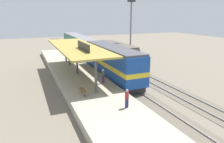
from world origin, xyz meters
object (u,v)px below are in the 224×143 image
object	(u,v)px
light_mast	(131,17)
person_boarding	(103,75)
freight_car	(117,53)
person_waiting	(70,59)
platform_bench	(83,90)
locomotive	(112,62)
passenger_carriage_single	(79,46)
person_walking	(127,98)

from	to	relation	value
light_mast	person_boarding	distance (m)	18.16
freight_car	person_waiting	bearing A→B (deg)	-171.11
platform_bench	locomotive	bearing A→B (deg)	47.35
locomotive	freight_car	xyz separation A→B (m)	(4.60, 8.58, -0.44)
locomotive	passenger_carriage_single	size ratio (longest dim) A/B	0.72
locomotive	person_boarding	xyz separation A→B (m)	(-2.84, -3.90, -0.56)
platform_bench	passenger_carriage_single	size ratio (longest dim) A/B	0.08
person_waiting	person_walking	distance (m)	18.18
person_waiting	person_walking	size ratio (longest dim) A/B	1.00
passenger_carriage_single	locomotive	bearing A→B (deg)	-90.00
platform_bench	light_mast	size ratio (longest dim) A/B	0.15
light_mast	person_boarding	size ratio (longest dim) A/B	6.84
platform_bench	person_waiting	size ratio (longest dim) A/B	0.99
locomotive	freight_car	size ratio (longest dim) A/B	1.20
platform_bench	person_boarding	world-z (taller)	person_boarding
person_waiting	locomotive	bearing A→B (deg)	-58.11
locomotive	light_mast	distance (m)	13.53
platform_bench	person_walking	distance (m)	5.24
person_walking	light_mast	bearing A→B (deg)	61.26
locomotive	person_waiting	size ratio (longest dim) A/B	8.44
passenger_carriage_single	person_walking	distance (m)	29.18
light_mast	person_waiting	distance (m)	14.05
platform_bench	passenger_carriage_single	bearing A→B (deg)	76.25
freight_car	person_walking	world-z (taller)	freight_car
freight_car	light_mast	size ratio (longest dim) A/B	1.03
person_waiting	passenger_carriage_single	bearing A→B (deg)	67.65
light_mast	person_walking	xyz separation A→B (m)	(-11.12, -20.27, -6.54)
locomotive	passenger_carriage_single	bearing A→B (deg)	90.00
person_boarding	person_waiting	bearing A→B (deg)	98.33
passenger_carriage_single	person_waiting	xyz separation A→B (m)	(-4.46, -10.84, -0.46)
locomotive	passenger_carriage_single	distance (m)	18.00
platform_bench	locomotive	xyz separation A→B (m)	(6.00, 6.51, 1.07)
passenger_carriage_single	person_waiting	bearing A→B (deg)	-112.35
light_mast	person_waiting	bearing A→B (deg)	-170.15
person_waiting	person_walking	xyz separation A→B (m)	(1.14, -18.15, 0.00)
freight_car	platform_bench	bearing A→B (deg)	-125.08
person_walking	locomotive	bearing A→B (deg)	73.20
light_mast	person_walking	size ratio (longest dim) A/B	6.84
passenger_carriage_single	person_boarding	xyz separation A→B (m)	(-2.84, -21.90, -0.46)
person_waiting	person_boarding	size ratio (longest dim) A/B	1.00
light_mast	passenger_carriage_single	bearing A→B (deg)	131.84
passenger_carriage_single	freight_car	xyz separation A→B (m)	(4.60, -9.42, -0.34)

